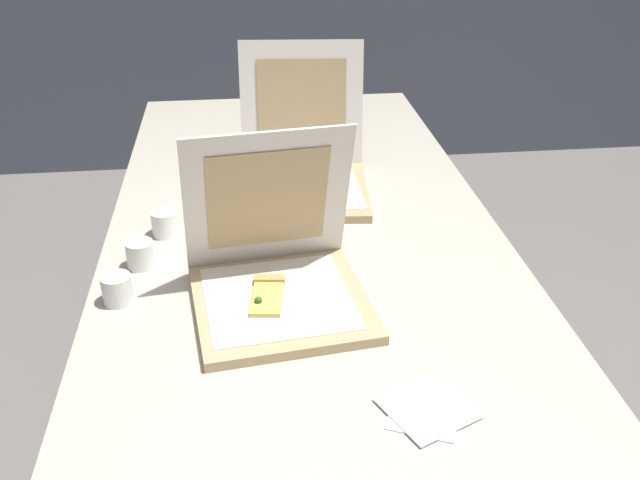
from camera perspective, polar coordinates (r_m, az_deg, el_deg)
table at (r=1.81m, az=-1.23°, el=-0.44°), size 0.98×2.20×0.75m
pizza_box_front at (r=1.49m, az=-3.42°, el=-3.15°), size 0.40×0.40×0.36m
pizza_box_middle at (r=1.99m, az=-1.38°, el=5.56°), size 0.39×0.44×0.37m
cup_white_near_left at (r=1.55m, az=-15.94°, el=-3.80°), size 0.06×0.06×0.06m
cup_white_near_center at (r=1.67m, az=-14.20°, el=-1.12°), size 0.06×0.06×0.06m
cup_white_far at (r=2.12m, az=-9.14°, el=5.99°), size 0.06×0.06×0.06m
cup_white_mid at (r=1.80m, az=-12.35°, el=1.31°), size 0.06×0.06×0.06m
napkin_pile at (r=1.26m, az=8.49°, el=-13.31°), size 0.18×0.18×0.01m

